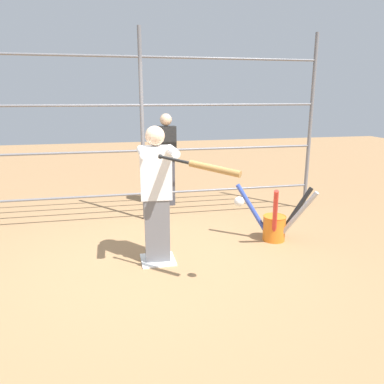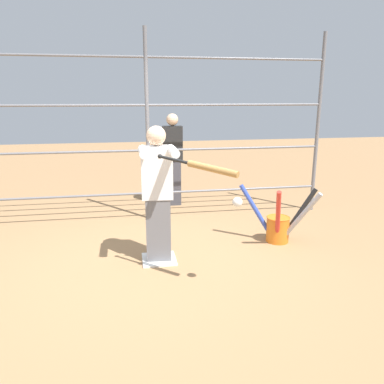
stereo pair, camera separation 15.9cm
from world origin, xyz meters
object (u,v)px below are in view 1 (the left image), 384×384
Objects in this scene: batter at (156,191)px; baseball_bat_swinging at (207,167)px; softball_in_flight at (239,202)px; bystander_behind_fence at (166,159)px; bat_bucket at (276,224)px.

batter is 0.95m from baseball_bat_swinging.
softball_in_flight is 0.06× the size of bystander_behind_fence.
baseball_bat_swinging is at bearing 88.65° from bystander_behind_fence.
softball_in_flight is at bearing 127.51° from batter.
batter is 2.31× the size of baseball_bat_swinging.
bat_bucket is 2.43m from bystander_behind_fence.
bystander_behind_fence is at bearing -60.13° from bat_bucket.
baseball_bat_swinging is 0.72× the size of bat_bucket.
softball_in_flight is (-0.28, 0.12, -0.32)m from baseball_bat_swinging.
softball_in_flight is 1.69m from bat_bucket.
batter reaches higher than bat_bucket.
batter is 16.69× the size of softball_in_flight.
baseball_bat_swinging reaches higher than bat_bucket.
bat_bucket is at bearing -139.07° from baseball_bat_swinging.
bat_bucket is (-0.96, -1.20, -0.71)m from softball_in_flight.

